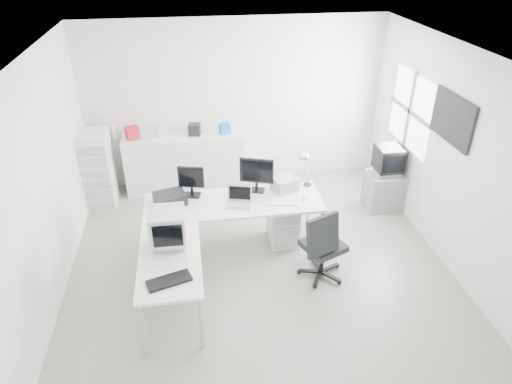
{
  "coord_description": "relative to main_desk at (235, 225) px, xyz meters",
  "views": [
    {
      "loc": [
        -0.78,
        -4.84,
        3.97
      ],
      "look_at": [
        0.0,
        0.2,
        1.0
      ],
      "focal_mm": 32.0,
      "sensor_mm": 36.0,
      "label": 1
    }
  ],
  "objects": [
    {
      "name": "floor",
      "position": [
        0.27,
        -0.41,
        -0.38
      ],
      "size": [
        5.0,
        5.0,
        0.01
      ],
      "primitive_type": "cube",
      "color": "#B6AFA3",
      "rests_on": "ground"
    },
    {
      "name": "ceiling",
      "position": [
        0.27,
        -0.41,
        2.42
      ],
      "size": [
        5.0,
        5.0,
        0.01
      ],
      "primitive_type": "cube",
      "color": "white",
      "rests_on": "back_wall"
    },
    {
      "name": "back_wall",
      "position": [
        0.27,
        2.09,
        1.02
      ],
      "size": [
        5.0,
        0.02,
        2.8
      ],
      "primitive_type": "cube",
      "color": "white",
      "rests_on": "floor"
    },
    {
      "name": "left_wall",
      "position": [
        -2.23,
        -0.41,
        1.02
      ],
      "size": [
        0.02,
        5.0,
        2.8
      ],
      "primitive_type": "cube",
      "color": "white",
      "rests_on": "floor"
    },
    {
      "name": "right_wall",
      "position": [
        2.77,
        -0.41,
        1.02
      ],
      "size": [
        0.02,
        5.0,
        2.8
      ],
      "primitive_type": "cube",
      "color": "white",
      "rests_on": "floor"
    },
    {
      "name": "window",
      "position": [
        2.75,
        0.79,
        1.23
      ],
      "size": [
        0.02,
        1.2,
        1.1
      ],
      "primitive_type": null,
      "color": "white",
      "rests_on": "right_wall"
    },
    {
      "name": "wall_picture",
      "position": [
        2.74,
        -0.31,
        1.52
      ],
      "size": [
        0.04,
        0.9,
        0.6
      ],
      "primitive_type": null,
      "color": "black",
      "rests_on": "right_wall"
    },
    {
      "name": "main_desk",
      "position": [
        0.0,
        0.0,
        0.0
      ],
      "size": [
        2.4,
        0.8,
        0.75
      ],
      "primitive_type": null,
      "color": "silver",
      "rests_on": "floor"
    },
    {
      "name": "side_desk",
      "position": [
        -0.85,
        -1.1,
        0.0
      ],
      "size": [
        0.7,
        1.4,
        0.75
      ],
      "primitive_type": null,
      "color": "silver",
      "rests_on": "floor"
    },
    {
      "name": "drawer_pedestal",
      "position": [
        0.7,
        0.05,
        -0.08
      ],
      "size": [
        0.4,
        0.5,
        0.6
      ],
      "primitive_type": "cube",
      "color": "silver",
      "rests_on": "floor"
    },
    {
      "name": "inkjet_printer",
      "position": [
        -0.85,
        0.1,
        0.45
      ],
      "size": [
        0.48,
        0.41,
        0.14
      ],
      "primitive_type": "cube",
      "rotation": [
        0.0,
        0.0,
        0.27
      ],
      "color": "black",
      "rests_on": "main_desk"
    },
    {
      "name": "lcd_monitor_small",
      "position": [
        -0.55,
        0.25,
        0.6
      ],
      "size": [
        0.39,
        0.28,
        0.45
      ],
      "primitive_type": null,
      "rotation": [
        0.0,
        0.0,
        -0.24
      ],
      "color": "black",
      "rests_on": "main_desk"
    },
    {
      "name": "lcd_monitor_large",
      "position": [
        0.35,
        0.25,
        0.62
      ],
      "size": [
        0.51,
        0.33,
        0.49
      ],
      "primitive_type": null,
      "rotation": [
        0.0,
        0.0,
        -0.33
      ],
      "color": "black",
      "rests_on": "main_desk"
    },
    {
      "name": "laptop",
      "position": [
        0.05,
        -0.1,
        0.49
      ],
      "size": [
        0.43,
        0.43,
        0.23
      ],
      "primitive_type": null,
      "rotation": [
        0.0,
        0.0,
        -0.27
      ],
      "color": "#B7B7BA",
      "rests_on": "main_desk"
    },
    {
      "name": "white_keyboard",
      "position": [
        0.65,
        -0.15,
        0.38
      ],
      "size": [
        0.42,
        0.2,
        0.02
      ],
      "primitive_type": "cube",
      "rotation": [
        0.0,
        0.0,
        -0.18
      ],
      "color": "silver",
      "rests_on": "main_desk"
    },
    {
      "name": "white_mouse",
      "position": [
        0.95,
        -0.1,
        0.4
      ],
      "size": [
        0.05,
        0.05,
        0.05
      ],
      "primitive_type": "sphere",
      "color": "silver",
      "rests_on": "main_desk"
    },
    {
      "name": "laser_printer",
      "position": [
        0.75,
        0.22,
        0.47
      ],
      "size": [
        0.4,
        0.38,
        0.19
      ],
      "primitive_type": "cube",
      "rotation": [
        0.0,
        0.0,
        0.35
      ],
      "color": "#A3A3A3",
      "rests_on": "main_desk"
    },
    {
      "name": "desk_lamp",
      "position": [
        1.1,
        0.3,
        0.59
      ],
      "size": [
        0.16,
        0.16,
        0.43
      ],
      "primitive_type": null,
      "rotation": [
        0.0,
        0.0,
        0.11
      ],
      "color": "silver",
      "rests_on": "main_desk"
    },
    {
      "name": "crt_monitor",
      "position": [
        -0.85,
        -0.85,
        0.59
      ],
      "size": [
        0.37,
        0.37,
        0.42
      ],
      "primitive_type": null,
      "rotation": [
        0.0,
        0.0,
        -0.02
      ],
      "color": "#B7B7BA",
      "rests_on": "side_desk"
    },
    {
      "name": "black_keyboard",
      "position": [
        -0.85,
        -1.5,
        0.39
      ],
      "size": [
        0.5,
        0.32,
        0.03
      ],
      "primitive_type": "cube",
      "rotation": [
        0.0,
        0.0,
        0.3
      ],
      "color": "black",
      "rests_on": "side_desk"
    },
    {
      "name": "office_chair",
      "position": [
        1.04,
        -0.79,
        0.15
      ],
      "size": [
        0.8,
        0.8,
        1.05
      ],
      "primitive_type": null,
      "rotation": [
        0.0,
        0.0,
        0.4
      ],
      "color": "#242628",
      "rests_on": "floor"
    },
    {
      "name": "tv_cabinet",
      "position": [
        2.49,
        0.7,
        -0.07
      ],
      "size": [
        0.56,
        0.46,
        0.61
      ],
      "primitive_type": "cube",
      "color": "gray",
      "rests_on": "floor"
    },
    {
      "name": "crt_tv",
      "position": [
        2.49,
        0.7,
        0.46
      ],
      "size": [
        0.5,
        0.48,
        0.45
      ],
      "primitive_type": null,
      "color": "black",
      "rests_on": "tv_cabinet"
    },
    {
      "name": "sideboard",
      "position": [
        -0.64,
        1.83,
        0.12
      ],
      "size": [
        1.98,
        0.5,
        0.99
      ],
      "primitive_type": "cube",
      "color": "silver",
      "rests_on": "floor"
    },
    {
      "name": "clutter_box_a",
      "position": [
        -1.44,
        1.83,
        0.71
      ],
      "size": [
        0.25,
        0.24,
        0.2
      ],
      "primitive_type": "cube",
      "rotation": [
        0.0,
        0.0,
        0.39
      ],
      "color": "#B41927",
      "rests_on": "sideboard"
    },
    {
      "name": "clutter_box_b",
      "position": [
        -0.94,
        1.83,
        0.69
      ],
      "size": [
        0.15,
        0.14,
        0.14
      ],
      "primitive_type": "cube",
      "rotation": [
        0.0,
        0.0,
        -0.13
      ],
      "color": "silver",
      "rests_on": "sideboard"
    },
    {
      "name": "clutter_box_c",
      "position": [
        -0.44,
        1.83,
        0.71
      ],
      "size": [
        0.22,
        0.2,
        0.19
      ],
      "primitive_type": "cube",
      "rotation": [
        0.0,
        0.0,
        -0.17
      ],
      "color": "black",
      "rests_on": "sideboard"
    },
    {
      "name": "clutter_box_d",
      "position": [
        0.06,
        1.83,
        0.7
      ],
      "size": [
        0.19,
        0.18,
        0.16
      ],
      "primitive_type": "cube",
      "rotation": [
        0.0,
        0.0,
        0.25
      ],
      "color": "#195FB5",
      "rests_on": "sideboard"
    },
    {
      "name": "clutter_bottle",
      "position": [
        -1.74,
        1.87,
        0.73
      ],
      "size": [
        0.07,
        0.07,
        0.22
      ],
      "primitive_type": "cylinder",
      "color": "silver",
      "rests_on": "sideboard"
    },
    {
      "name": "filing_cabinet",
      "position": [
        -2.01,
        1.51,
        0.26
      ],
      "size": [
        0.44,
        0.53,
        1.26
      ],
      "primitive_type": "cube",
      "color": "silver",
      "rests_on": "floor"
    }
  ]
}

